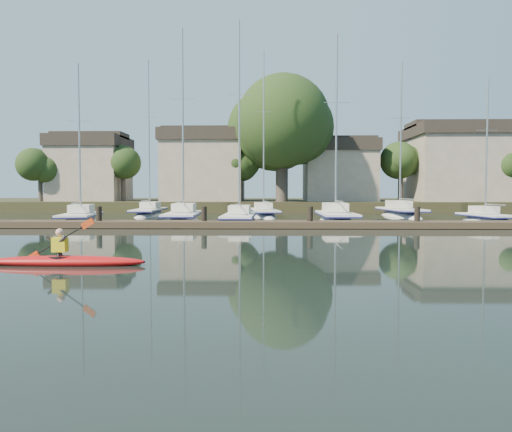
{
  "coord_description": "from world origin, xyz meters",
  "views": [
    {
      "loc": [
        0.61,
        -14.12,
        2.14
      ],
      "look_at": [
        0.19,
        3.76,
        1.2
      ],
      "focal_mm": 35.0,
      "sensor_mm": 36.0,
      "label": 1
    }
  ],
  "objects_px": {
    "sailboat_0": "(80,225)",
    "sailboat_7": "(400,219)",
    "kayak": "(65,259)",
    "sailboat_2": "(239,226)",
    "sailboat_3": "(336,225)",
    "sailboat_6": "(264,218)",
    "sailboat_5": "(149,218)",
    "sailboat_4": "(486,225)",
    "dock": "(257,224)",
    "sailboat_1": "(183,225)"
  },
  "relations": [
    {
      "from": "dock",
      "to": "sailboat_5",
      "type": "height_order",
      "value": "sailboat_5"
    },
    {
      "from": "sailboat_1",
      "to": "sailboat_3",
      "type": "bearing_deg",
      "value": -4.6
    },
    {
      "from": "sailboat_7",
      "to": "sailboat_1",
      "type": "bearing_deg",
      "value": -160.35
    },
    {
      "from": "kayak",
      "to": "sailboat_0",
      "type": "distance_m",
      "value": 19.53
    },
    {
      "from": "dock",
      "to": "sailboat_1",
      "type": "height_order",
      "value": "sailboat_1"
    },
    {
      "from": "sailboat_3",
      "to": "sailboat_5",
      "type": "height_order",
      "value": "sailboat_5"
    },
    {
      "from": "kayak",
      "to": "sailboat_6",
      "type": "bearing_deg",
      "value": 78.07
    },
    {
      "from": "kayak",
      "to": "sailboat_0",
      "type": "height_order",
      "value": "sailboat_0"
    },
    {
      "from": "sailboat_0",
      "to": "sailboat_5",
      "type": "height_order",
      "value": "sailboat_5"
    },
    {
      "from": "sailboat_0",
      "to": "sailboat_7",
      "type": "distance_m",
      "value": 24.47
    },
    {
      "from": "sailboat_4",
      "to": "sailboat_0",
      "type": "bearing_deg",
      "value": 175.78
    },
    {
      "from": "sailboat_6",
      "to": "sailboat_5",
      "type": "bearing_deg",
      "value": 169.64
    },
    {
      "from": "kayak",
      "to": "sailboat_5",
      "type": "relative_size",
      "value": 0.33
    },
    {
      "from": "sailboat_6",
      "to": "sailboat_7",
      "type": "xyz_separation_m",
      "value": [
        11.07,
        -0.13,
        -0.04
      ]
    },
    {
      "from": "sailboat_3",
      "to": "sailboat_6",
      "type": "height_order",
      "value": "sailboat_6"
    },
    {
      "from": "sailboat_2",
      "to": "sailboat_6",
      "type": "height_order",
      "value": "sailboat_6"
    },
    {
      "from": "dock",
      "to": "sailboat_1",
      "type": "distance_m",
      "value": 7.28
    },
    {
      "from": "kayak",
      "to": "sailboat_3",
      "type": "bearing_deg",
      "value": 61.3
    },
    {
      "from": "sailboat_5",
      "to": "sailboat_7",
      "type": "relative_size",
      "value": 1.02
    },
    {
      "from": "dock",
      "to": "sailboat_7",
      "type": "bearing_deg",
      "value": 47.53
    },
    {
      "from": "sailboat_6",
      "to": "sailboat_7",
      "type": "bearing_deg",
      "value": -7.28
    },
    {
      "from": "sailboat_2",
      "to": "sailboat_6",
      "type": "xyz_separation_m",
      "value": [
        1.53,
        8.64,
        0.01
      ]
    },
    {
      "from": "sailboat_3",
      "to": "sailboat_7",
      "type": "relative_size",
      "value": 1.0
    },
    {
      "from": "sailboat_2",
      "to": "sailboat_7",
      "type": "height_order",
      "value": "sailboat_2"
    },
    {
      "from": "sailboat_4",
      "to": "sailboat_5",
      "type": "bearing_deg",
      "value": 155.48
    },
    {
      "from": "sailboat_3",
      "to": "sailboat_5",
      "type": "distance_m",
      "value": 16.61
    },
    {
      "from": "sailboat_0",
      "to": "sailboat_6",
      "type": "bearing_deg",
      "value": 25.4
    },
    {
      "from": "sailboat_1",
      "to": "sailboat_3",
      "type": "relative_size",
      "value": 1.04
    },
    {
      "from": "sailboat_5",
      "to": "sailboat_6",
      "type": "relative_size",
      "value": 0.97
    },
    {
      "from": "sailboat_0",
      "to": "sailboat_5",
      "type": "xyz_separation_m",
      "value": [
        2.41,
        8.98,
        0.01
      ]
    },
    {
      "from": "kayak",
      "to": "sailboat_6",
      "type": "relative_size",
      "value": 0.32
    },
    {
      "from": "sailboat_2",
      "to": "sailboat_3",
      "type": "distance_m",
      "value": 6.44
    },
    {
      "from": "kayak",
      "to": "sailboat_1",
      "type": "relative_size",
      "value": 0.32
    },
    {
      "from": "sailboat_3",
      "to": "sailboat_5",
      "type": "bearing_deg",
      "value": 150.14
    },
    {
      "from": "sailboat_1",
      "to": "sailboat_4",
      "type": "height_order",
      "value": "sailboat_1"
    },
    {
      "from": "kayak",
      "to": "dock",
      "type": "bearing_deg",
      "value": 69.66
    },
    {
      "from": "kayak",
      "to": "sailboat_5",
      "type": "xyz_separation_m",
      "value": [
        -4.12,
        27.38,
        -0.35
      ]
    },
    {
      "from": "sailboat_4",
      "to": "sailboat_6",
      "type": "relative_size",
      "value": 0.73
    },
    {
      "from": "kayak",
      "to": "sailboat_5",
      "type": "height_order",
      "value": "sailboat_5"
    },
    {
      "from": "dock",
      "to": "sailboat_5",
      "type": "bearing_deg",
      "value": 125.12
    },
    {
      "from": "dock",
      "to": "sailboat_2",
      "type": "distance_m",
      "value": 4.12
    },
    {
      "from": "dock",
      "to": "sailboat_4",
      "type": "height_order",
      "value": "sailboat_4"
    },
    {
      "from": "sailboat_4",
      "to": "sailboat_3",
      "type": "bearing_deg",
      "value": 174.87
    },
    {
      "from": "sailboat_5",
      "to": "sailboat_4",
      "type": "bearing_deg",
      "value": -19.81
    },
    {
      "from": "kayak",
      "to": "sailboat_1",
      "type": "distance_m",
      "value": 19.42
    },
    {
      "from": "sailboat_0",
      "to": "sailboat_2",
      "type": "bearing_deg",
      "value": -11.05
    },
    {
      "from": "dock",
      "to": "sailboat_2",
      "type": "height_order",
      "value": "sailboat_2"
    },
    {
      "from": "kayak",
      "to": "sailboat_7",
      "type": "xyz_separation_m",
      "value": [
        16.52,
        26.62,
        -0.38
      ]
    },
    {
      "from": "sailboat_5",
      "to": "sailboat_7",
      "type": "height_order",
      "value": "sailboat_5"
    },
    {
      "from": "dock",
      "to": "sailboat_1",
      "type": "relative_size",
      "value": 2.39
    }
  ]
}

